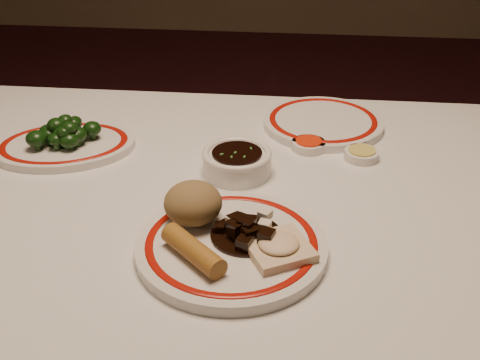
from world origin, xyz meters
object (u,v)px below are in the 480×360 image
at_px(fried_wonton, 279,247).
at_px(soy_bowl, 237,163).
at_px(stirfry_heap, 247,231).
at_px(rice_mound, 193,203).
at_px(broccoli_pile, 62,132).
at_px(broccoli_plate, 65,145).
at_px(spring_roll, 193,250).
at_px(main_plate, 231,246).
at_px(dining_table, 219,244).

relative_size(fried_wonton, soy_bowl, 0.94).
distance_m(stirfry_heap, soy_bowl, 0.22).
relative_size(rice_mound, soy_bowl, 0.72).
bearing_deg(broccoli_pile, broccoli_plate, 111.31).
relative_size(spring_roll, soy_bowl, 0.93).
height_order(spring_roll, soy_bowl, spring_roll).
bearing_deg(fried_wonton, broccoli_plate, 143.94).
distance_m(stirfry_heap, broccoli_plate, 0.46).
distance_m(spring_roll, broccoli_plate, 0.45).
height_order(main_plate, broccoli_pile, broccoli_pile).
xyz_separation_m(stirfry_heap, soy_bowl, (-0.04, 0.22, -0.01)).
bearing_deg(main_plate, spring_roll, -135.10).
height_order(spring_roll, broccoli_pile, broccoli_pile).
relative_size(fried_wonton, broccoli_pile, 0.91).
xyz_separation_m(rice_mound, broccoli_plate, (-0.29, 0.24, -0.04)).
distance_m(fried_wonton, broccoli_pile, 0.52).
distance_m(dining_table, main_plate, 0.18).
bearing_deg(stirfry_heap, spring_roll, -139.44).
xyz_separation_m(main_plate, rice_mound, (-0.06, 0.05, 0.04)).
relative_size(dining_table, soy_bowl, 10.00).
distance_m(rice_mound, soy_bowl, 0.19).
xyz_separation_m(dining_table, main_plate, (0.04, -0.14, 0.10)).
bearing_deg(spring_roll, main_plate, -0.65).
height_order(broccoli_plate, broccoli_pile, broccoli_pile).
bearing_deg(main_plate, broccoli_plate, 140.86).
relative_size(rice_mound, fried_wonton, 0.77).
bearing_deg(main_plate, broccoli_pile, 141.05).
bearing_deg(rice_mound, spring_roll, -80.39).
relative_size(dining_table, spring_roll, 10.73).
distance_m(rice_mound, fried_wonton, 0.15).
height_order(main_plate, fried_wonton, fried_wonton).
distance_m(rice_mound, spring_roll, 0.10).
relative_size(stirfry_heap, broccoli_plate, 0.34).
bearing_deg(broccoli_pile, dining_table, -24.42).
distance_m(spring_roll, broccoli_pile, 0.45).
xyz_separation_m(spring_roll, fried_wonton, (0.11, 0.03, -0.01)).
bearing_deg(soy_bowl, broccoli_plate, 170.43).
relative_size(main_plate, rice_mound, 3.58).
bearing_deg(rice_mound, dining_table, 76.00).
relative_size(spring_roll, broccoli_plate, 0.37).
height_order(spring_roll, fried_wonton, spring_roll).
bearing_deg(fried_wonton, stirfry_heap, 147.39).
xyz_separation_m(main_plate, stirfry_heap, (0.02, 0.01, 0.02)).
distance_m(spring_roll, fried_wonton, 0.12).
relative_size(dining_table, stirfry_heap, 11.54).
distance_m(spring_roll, soy_bowl, 0.28).
bearing_deg(soy_bowl, main_plate, -85.90).
height_order(rice_mound, stirfry_heap, rice_mound).
bearing_deg(dining_table, broccoli_pile, 155.58).
relative_size(fried_wonton, broccoli_plate, 0.37).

